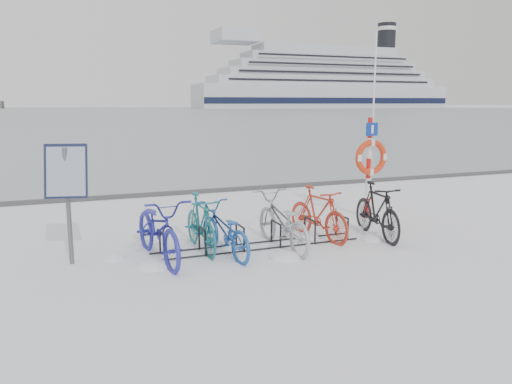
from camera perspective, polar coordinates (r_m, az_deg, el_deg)
name	(u,v)px	position (r m, az deg, el deg)	size (l,w,h in m)	color
ground	(258,247)	(9.43, 0.26, -6.28)	(900.00, 900.00, 0.00)	white
ice_sheet	(75,112)	(163.49, -20.00, 8.64)	(400.00, 298.00, 0.02)	#919DA4
quay_edge	(187,192)	(14.93, -7.94, -0.03)	(400.00, 0.25, 0.10)	#3F3F42
bike_rack	(258,237)	(9.38, 0.26, -5.22)	(4.00, 0.48, 0.46)	black
info_board	(66,179)	(8.69, -20.85, 1.45)	(0.71, 0.41, 2.02)	#595B5E
lifebuoy_station	(371,158)	(11.79, 12.96, 3.86)	(0.82, 0.23, 4.26)	red
cruise_ferry	(323,84)	(248.22, 7.66, 12.08)	(126.61, 23.90, 41.60)	silver
bike_0	(158,227)	(8.71, -11.11, -3.91)	(0.77, 2.21, 1.16)	#26289A
bike_1	(201,221)	(9.16, -6.36, -3.37)	(0.50, 1.78, 1.07)	#1A7073
bike_2	(224,228)	(8.87, -3.69, -4.18)	(0.63, 1.82, 0.95)	#1C50A4
bike_3	(282,220)	(9.27, 2.98, -3.19)	(0.70, 2.03, 1.06)	#9DA1A4
bike_4	(318,212)	(9.98, 7.13, -2.26)	(0.50, 1.78, 1.07)	#B62F1B
bike_5	(377,209)	(10.29, 13.66, -1.92)	(0.53, 1.89, 1.13)	black
snow_drifts	(265,248)	(9.35, 1.01, -6.42)	(5.75, 1.95, 0.20)	white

